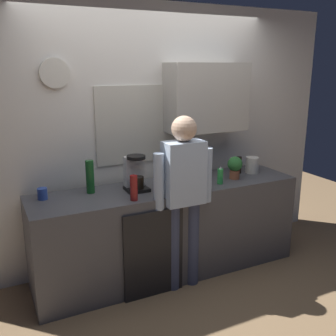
{
  "coord_description": "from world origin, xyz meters",
  "views": [
    {
      "loc": [
        -1.55,
        -2.86,
        2.02
      ],
      "look_at": [
        -0.03,
        0.25,
        1.09
      ],
      "focal_mm": 41.46,
      "sensor_mm": 36.0,
      "label": 1
    }
  ],
  "objects": [
    {
      "name": "potted_plant",
      "position": [
        0.71,
        0.23,
        1.03
      ],
      "size": [
        0.15,
        0.15,
        0.23
      ],
      "color": "#9E5638",
      "rests_on": "kitchen_counter"
    },
    {
      "name": "person_at_sink",
      "position": [
        0.0,
        0.0,
        0.95
      ],
      "size": [
        0.57,
        0.22,
        1.6
      ],
      "rotation": [
        0.0,
        0.0,
        -0.02
      ],
      "color": "#3F4766",
      "rests_on": "ground_plane"
    },
    {
      "name": "dishwasher_panel",
      "position": [
        -0.31,
        -0.03,
        0.4
      ],
      "size": [
        0.56,
        0.02,
        0.8
      ],
      "primitive_type": "cube",
      "color": "black",
      "rests_on": "ground_plane"
    },
    {
      "name": "back_wall_assembly",
      "position": [
        0.07,
        0.7,
        1.36
      ],
      "size": [
        4.21,
        0.42,
        2.6
      ],
      "color": "white",
      "rests_on": "ground_plane"
    },
    {
      "name": "ground_plane",
      "position": [
        0.0,
        0.0,
        0.0
      ],
      "size": [
        8.0,
        8.0,
        0.0
      ],
      "primitive_type": "plane",
      "color": "#8C6D4C"
    },
    {
      "name": "bottle_green_wine",
      "position": [
        -0.72,
        0.43,
        1.04
      ],
      "size": [
        0.07,
        0.07,
        0.3
      ],
      "primitive_type": "cylinder",
      "color": "#195923",
      "rests_on": "kitchen_counter"
    },
    {
      "name": "bottle_dark_sauce",
      "position": [
        0.87,
        0.38,
        0.98
      ],
      "size": [
        0.06,
        0.06,
        0.18
      ],
      "primitive_type": "cylinder",
      "color": "black",
      "rests_on": "kitchen_counter"
    },
    {
      "name": "kitchen_counter",
      "position": [
        0.0,
        0.3,
        0.45
      ],
      "size": [
        2.61,
        0.64,
        0.89
      ],
      "primitive_type": "cube",
      "color": "#4C4C51",
      "rests_on": "ground_plane"
    },
    {
      "name": "coffee_maker",
      "position": [
        -0.32,
        0.34,
        1.04
      ],
      "size": [
        0.2,
        0.2,
        0.33
      ],
      "color": "black",
      "rests_on": "kitchen_counter"
    },
    {
      "name": "storage_canister",
      "position": [
        1.01,
        0.33,
        0.98
      ],
      "size": [
        0.14,
        0.14,
        0.17
      ],
      "primitive_type": "cylinder",
      "color": "silver",
      "rests_on": "kitchen_counter"
    },
    {
      "name": "mixing_bowl",
      "position": [
        -0.07,
        0.19,
        0.93
      ],
      "size": [
        0.22,
        0.22,
        0.08
      ],
      "primitive_type": "cylinder",
      "color": "orange",
      "rests_on": "kitchen_counter"
    },
    {
      "name": "bottle_red_vinegar",
      "position": [
        -0.44,
        0.07,
        1.0
      ],
      "size": [
        0.06,
        0.06,
        0.22
      ],
      "primitive_type": "cylinder",
      "color": "maroon",
      "rests_on": "kitchen_counter"
    },
    {
      "name": "dish_soap",
      "position": [
        0.48,
        0.15,
        0.97
      ],
      "size": [
        0.06,
        0.06,
        0.18
      ],
      "color": "green",
      "rests_on": "kitchen_counter"
    },
    {
      "name": "cup_blue_mug",
      "position": [
        -1.14,
        0.44,
        0.94
      ],
      "size": [
        0.08,
        0.08,
        0.1
      ],
      "primitive_type": "cylinder",
      "color": "#3351B2",
      "rests_on": "kitchen_counter"
    }
  ]
}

